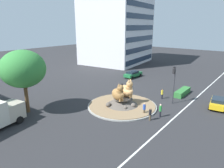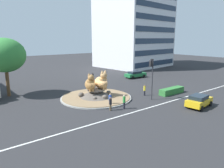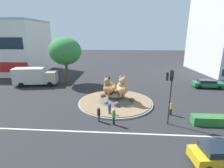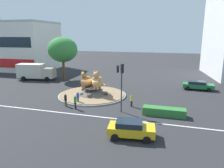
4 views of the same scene
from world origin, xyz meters
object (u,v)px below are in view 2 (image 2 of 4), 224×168
Objects in this scene: hatchback_near_shophouse at (199,101)px; office_tower at (134,25)px; cat_statue_calico at (102,82)px; pedestrian_green_shirt at (124,101)px; traffic_light_mast at (152,70)px; pedestrian_blue_shirt at (110,99)px; pedestrian_yellow_shirt at (145,90)px; cat_statue_tabby at (90,84)px; pedestrian_black_shirt at (110,103)px; sedan_on_far_lane at (135,74)px; broadleaf_tree_behind_island at (5,55)px.

office_tower is at bearing 51.07° from hatchback_near_shophouse.
cat_statue_calico reaches higher than pedestrian_green_shirt.
hatchback_near_shophouse is (7.81, -5.12, -0.15)m from pedestrian_green_shirt.
traffic_light_mast is 7.03m from pedestrian_blue_shirt.
pedestrian_green_shirt is 6.94m from pedestrian_yellow_shirt.
pedestrian_blue_shirt is at bearing 25.22° from cat_statue_tabby.
pedestrian_blue_shirt is at bearing -135.89° from pedestrian_green_shirt.
pedestrian_yellow_shirt is (8.01, 2.12, 0.01)m from pedestrian_black_shirt.
traffic_light_mast reaches higher than pedestrian_yellow_shirt.
office_tower is 41.13m from hatchback_near_shophouse.
office_tower is (27.88, 22.66, 9.90)m from cat_statue_calico.
cat_statue_calico is 1.75× the size of pedestrian_black_shirt.
cat_statue_tabby reaches higher than pedestrian_green_shirt.
cat_statue_calico reaches higher than pedestrian_blue_shirt.
hatchback_near_shophouse is (8.41, -7.11, -0.03)m from pedestrian_blue_shirt.
pedestrian_blue_shirt is 0.90× the size of pedestrian_green_shirt.
pedestrian_blue_shirt is at bearing 132.71° from hatchback_near_shophouse.
cat_statue_tabby reaches higher than hatchback_near_shophouse.
pedestrian_green_shirt is at bearing 169.96° from pedestrian_yellow_shirt.
cat_statue_calico reaches higher than cat_statue_tabby.
office_tower is at bearing -121.62° from pedestrian_black_shirt.
pedestrian_yellow_shirt is (6.39, 2.71, -0.09)m from pedestrian_green_shirt.
pedestrian_green_shirt is at bearing 139.69° from hatchback_near_shophouse.
pedestrian_blue_shirt is (0.41, -3.94, -1.38)m from cat_statue_tabby.
hatchback_near_shophouse reaches higher than sedan_on_far_lane.
office_tower is at bearing 126.37° from cat_statue_calico.
pedestrian_black_shirt reaches higher than sedan_on_far_lane.
cat_statue_tabby is 0.54× the size of sedan_on_far_lane.
pedestrian_green_shirt reaches higher than sedan_on_far_lane.
pedestrian_green_shirt is (-28.66, -28.46, -11.22)m from office_tower.
sedan_on_far_lane is 1.14× the size of hatchback_near_shophouse.
pedestrian_green_shirt is (9.62, -14.80, -5.02)m from broadleaf_tree_behind_island.
pedestrian_yellow_shirt is at bearing -19.60° from traffic_light_mast.
office_tower is 5.75× the size of hatchback_near_shophouse.
pedestrian_green_shirt is (-5.50, -0.70, -3.14)m from traffic_light_mast.
cat_statue_tabby is at bearing 123.46° from pedestrian_yellow_shirt.
broadleaf_tree_behind_island is at bearing 51.23° from traffic_light_mast.
broadleaf_tree_behind_island is 16.49m from pedestrian_blue_shirt.
hatchback_near_shophouse is at bearing -112.76° from pedestrian_yellow_shirt.
traffic_light_mast reaches higher than sedan_on_far_lane.
pedestrian_black_shirt is (-30.29, -27.87, -11.32)m from office_tower.
pedestrian_black_shirt is (8.00, -14.21, -5.12)m from broadleaf_tree_behind_island.
pedestrian_black_shirt is 0.39× the size of hatchback_near_shophouse.
office_tower is at bearing 148.23° from pedestrian_blue_shirt.
traffic_light_mast is at bearing 104.62° from hatchback_near_shophouse.
broadleaf_tree_behind_island is at bearing 109.89° from pedestrian_yellow_shirt.
cat_statue_calico is at bearing -147.58° from office_tower.
pedestrian_black_shirt reaches higher than pedestrian_blue_shirt.
cat_statue_tabby is 12.92m from broadleaf_tree_behind_island.
pedestrian_yellow_shirt is (5.60, -3.09, -1.42)m from cat_statue_calico.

